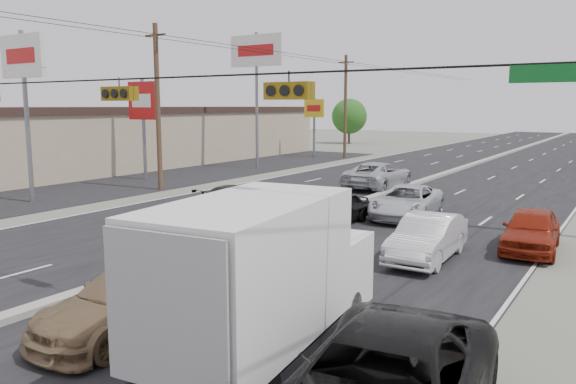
% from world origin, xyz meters
% --- Properties ---
extents(ground, '(200.00, 200.00, 0.00)m').
position_xyz_m(ground, '(0.00, 0.00, 0.00)').
color(ground, '#606356').
rests_on(ground, ground).
extents(road_surface, '(20.00, 160.00, 0.02)m').
position_xyz_m(road_surface, '(0.00, 30.00, 0.00)').
color(road_surface, black).
rests_on(road_surface, ground).
extents(center_median, '(0.50, 160.00, 0.20)m').
position_xyz_m(center_median, '(0.00, 30.00, 0.10)').
color(center_median, gray).
rests_on(center_median, ground).
extents(strip_mall, '(12.00, 42.00, 4.60)m').
position_xyz_m(strip_mall, '(-26.00, 25.00, 2.30)').
color(strip_mall, tan).
rests_on(strip_mall, ground).
extents(parking_lot, '(10.00, 42.00, 0.02)m').
position_xyz_m(parking_lot, '(-17.00, 25.00, 0.00)').
color(parking_lot, black).
rests_on(parking_lot, ground).
extents(utility_pole_left_b, '(1.60, 0.30, 10.00)m').
position_xyz_m(utility_pole_left_b, '(-12.50, 15.00, 5.11)').
color(utility_pole_left_b, '#422D1E').
rests_on(utility_pole_left_b, ground).
extents(utility_pole_left_c, '(1.60, 0.30, 10.00)m').
position_xyz_m(utility_pole_left_c, '(-12.50, 40.00, 5.11)').
color(utility_pole_left_c, '#422D1E').
rests_on(utility_pole_left_c, ground).
extents(traffic_signals, '(25.00, 0.30, 0.54)m').
position_xyz_m(traffic_signals, '(1.40, 0.00, 5.49)').
color(traffic_signals, black).
rests_on(traffic_signals, ground).
extents(pole_sign_near, '(3.50, 0.25, 9.00)m').
position_xyz_m(pole_sign_near, '(-15.00, 8.00, 7.02)').
color(pole_sign_near, slate).
rests_on(pole_sign_near, ground).
extents(pole_sign_mid, '(2.60, 0.25, 7.00)m').
position_xyz_m(pole_sign_mid, '(-17.00, 18.00, 5.11)').
color(pole_sign_mid, slate).
rests_on(pole_sign_mid, ground).
extents(pole_sign_billboard, '(5.00, 0.25, 11.00)m').
position_xyz_m(pole_sign_billboard, '(-14.50, 28.00, 8.87)').
color(pole_sign_billboard, slate).
rests_on(pole_sign_billboard, ground).
extents(pole_sign_far, '(2.20, 0.25, 6.00)m').
position_xyz_m(pole_sign_far, '(-16.00, 40.00, 4.41)').
color(pole_sign_far, slate).
rests_on(pole_sign_far, ground).
extents(tree_left_far, '(4.80, 4.80, 6.12)m').
position_xyz_m(tree_left_far, '(-22.00, 60.00, 3.72)').
color(tree_left_far, '#382619').
rests_on(tree_left_far, ground).
extents(box_truck, '(3.08, 6.92, 3.40)m').
position_xyz_m(box_truck, '(6.38, -0.72, 1.74)').
color(box_truck, black).
rests_on(box_truck, ground).
extents(tan_sedan, '(2.16, 5.24, 1.52)m').
position_xyz_m(tan_sedan, '(3.00, -1.08, 0.76)').
color(tan_sedan, olive).
rests_on(tan_sedan, ground).
extents(red_sedan, '(1.92, 4.79, 1.55)m').
position_xyz_m(red_sedan, '(1.62, 5.76, 0.77)').
color(red_sedan, maroon).
rests_on(red_sedan, ground).
extents(queue_car_a, '(1.88, 4.15, 1.38)m').
position_xyz_m(queue_car_a, '(1.40, 11.77, 0.69)').
color(queue_car_a, black).
rests_on(queue_car_a, ground).
extents(queue_car_b, '(1.74, 4.64, 1.51)m').
position_xyz_m(queue_car_b, '(6.70, 8.32, 0.76)').
color(queue_car_b, silver).
rests_on(queue_car_b, ground).
extents(queue_car_c, '(2.95, 5.54, 1.48)m').
position_xyz_m(queue_car_c, '(3.50, 14.84, 0.74)').
color(queue_car_c, silver).
rests_on(queue_car_c, ground).
extents(queue_car_e, '(2.17, 4.63, 1.53)m').
position_xyz_m(queue_car_e, '(9.42, 11.48, 0.77)').
color(queue_car_e, maroon).
rests_on(queue_car_e, ground).
extents(oncoming_near, '(2.32, 4.74, 1.33)m').
position_xyz_m(oncoming_near, '(-4.01, 11.80, 0.66)').
color(oncoming_near, black).
rests_on(oncoming_near, ground).
extents(oncoming_far, '(2.76, 5.95, 1.65)m').
position_xyz_m(oncoming_far, '(-1.40, 22.81, 0.83)').
color(oncoming_far, '#ABAEB3').
rests_on(oncoming_far, ground).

